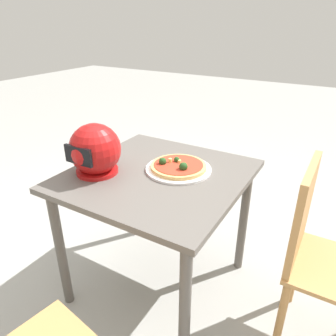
{
  "coord_description": "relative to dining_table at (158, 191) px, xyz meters",
  "views": [
    {
      "loc": [
        -0.77,
        1.2,
        1.44
      ],
      "look_at": [
        -0.04,
        -0.04,
        0.75
      ],
      "focal_mm": 33.74,
      "sensor_mm": 36.0,
      "label": 1
    }
  ],
  "objects": [
    {
      "name": "ground_plane",
      "position": [
        0.0,
        0.0,
        -0.63
      ],
      "size": [
        14.0,
        14.0,
        0.0
      ],
      "primitive_type": "plane",
      "color": "#9E9E99"
    },
    {
      "name": "dining_table",
      "position": [
        0.0,
        0.0,
        0.0
      ],
      "size": [
        0.85,
        0.86,
        0.73
      ],
      "color": "#5B5651",
      "rests_on": "ground"
    },
    {
      "name": "pizza_plate",
      "position": [
        -0.07,
        -0.08,
        0.11
      ],
      "size": [
        0.34,
        0.34,
        0.01
      ],
      "primitive_type": "cylinder",
      "color": "white",
      "rests_on": "dining_table"
    },
    {
      "name": "pizza",
      "position": [
        -0.07,
        -0.08,
        0.13
      ],
      "size": [
        0.29,
        0.29,
        0.06
      ],
      "color": "tan",
      "rests_on": "pizza_plate"
    },
    {
      "name": "motorcycle_helmet",
      "position": [
        0.26,
        0.15,
        0.22
      ],
      "size": [
        0.25,
        0.25,
        0.25
      ],
      "color": "#B21414",
      "rests_on": "dining_table"
    },
    {
      "name": "chair_side",
      "position": [
        -0.78,
        -0.09,
        -0.12
      ],
      "size": [
        0.4,
        0.4,
        0.9
      ],
      "color": "#B7844C",
      "rests_on": "ground"
    }
  ]
}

